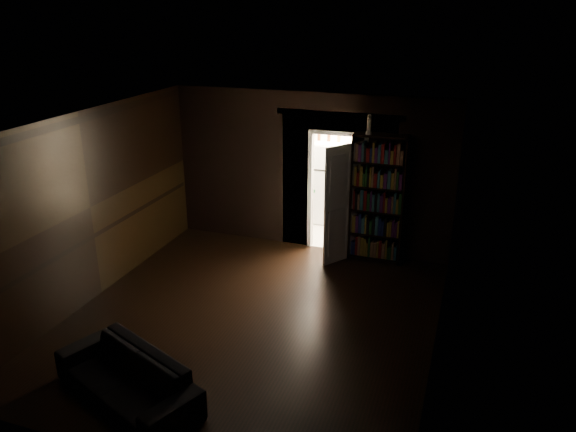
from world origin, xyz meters
TOP-DOWN VIEW (x-y plane):
  - ground at (0.00, 0.00)m, footprint 5.50×5.50m
  - room_walls at (-0.01, 1.07)m, footprint 5.02×5.61m
  - kitchen_alcove at (0.50, 3.87)m, footprint 2.20×1.80m
  - sofa at (-0.67, -1.99)m, footprint 2.05×1.48m
  - bookshelf at (1.25, 2.59)m, footprint 0.93×0.43m
  - refrigerator at (-0.07, 4.11)m, footprint 0.95×0.92m
  - door at (0.73, 2.38)m, footprint 0.52×0.73m
  - figurine at (1.05, 2.55)m, footprint 0.13×0.13m
  - bottles at (-0.03, 4.12)m, footprint 0.71×0.30m

SIDE VIEW (x-z plane):
  - ground at x=0.00m, z-range 0.00..0.00m
  - sofa at x=-0.67m, z-range 0.00..0.72m
  - refrigerator at x=-0.07m, z-range 0.00..1.65m
  - door at x=0.73m, z-range 0.00..2.05m
  - bookshelf at x=1.25m, z-range 0.00..2.20m
  - kitchen_alcove at x=0.50m, z-range -0.09..2.51m
  - room_walls at x=-0.01m, z-range 0.26..3.10m
  - bottles at x=-0.03m, z-range 1.65..1.94m
  - figurine at x=1.05m, z-range 2.20..2.53m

